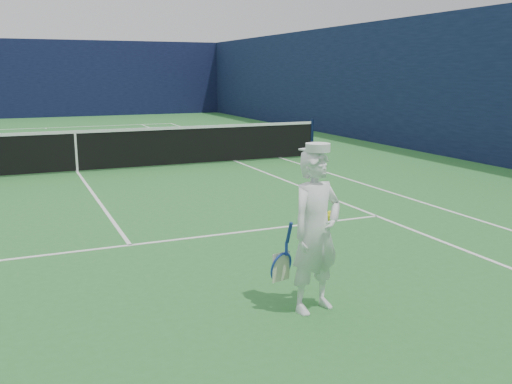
# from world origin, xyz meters

# --- Properties ---
(ground) EXTENTS (80.00, 80.00, 0.00)m
(ground) POSITION_xyz_m (0.00, 0.00, 0.00)
(ground) COLOR #2B702F
(ground) RESTS_ON ground
(court_markings) EXTENTS (11.03, 23.83, 0.01)m
(court_markings) POSITION_xyz_m (0.00, 0.00, 0.00)
(court_markings) COLOR white
(court_markings) RESTS_ON ground
(windscreen_fence) EXTENTS (20.12, 36.12, 4.00)m
(windscreen_fence) POSITION_xyz_m (0.00, 0.00, 2.00)
(windscreen_fence) COLOR black
(windscreen_fence) RESTS_ON ground
(tennis_net) EXTENTS (12.88, 0.09, 1.07)m
(tennis_net) POSITION_xyz_m (0.00, 0.00, 0.55)
(tennis_net) COLOR #141E4C
(tennis_net) RESTS_ON ground
(tennis_player) EXTENTS (0.81, 0.52, 1.70)m
(tennis_player) POSITION_xyz_m (1.30, -9.33, 0.83)
(tennis_player) COLOR white
(tennis_player) RESTS_ON ground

